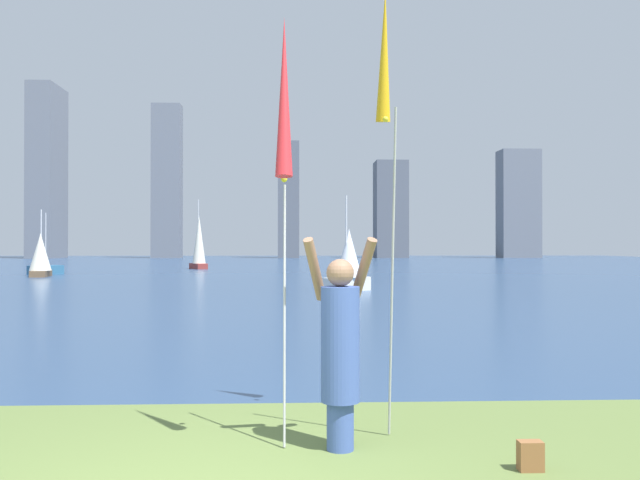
% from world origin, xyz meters
% --- Properties ---
extents(ground, '(120.00, 138.00, 0.12)m').
position_xyz_m(ground, '(0.00, 50.95, -0.06)').
color(ground, '#5B7038').
extents(person, '(0.74, 0.55, 2.03)m').
position_xyz_m(person, '(1.25, 1.40, 1.00)').
color(person, '#3F59A5').
rests_on(person, ground).
extents(kite_flag_left, '(0.16, 0.75, 4.09)m').
position_xyz_m(kite_flag_left, '(0.72, 1.23, 3.25)').
color(kite_flag_left, '#B2B2B7').
rests_on(kite_flag_left, ground).
extents(kite_flag_right, '(0.16, 0.99, 4.69)m').
position_xyz_m(kite_flag_right, '(1.79, 2.16, 3.87)').
color(kite_flag_right, '#B2B2B7').
rests_on(kite_flag_right, ground).
extents(bag, '(0.21, 0.13, 0.26)m').
position_xyz_m(bag, '(2.85, 0.74, 0.13)').
color(bag, brown).
rests_on(bag, ground).
extents(sailboat_1, '(1.53, 2.74, 4.18)m').
position_xyz_m(sailboat_1, '(-14.83, 36.97, 1.29)').
color(sailboat_1, brown).
rests_on(sailboat_1, ground).
extents(sailboat_2, '(2.17, 2.21, 4.13)m').
position_xyz_m(sailboat_2, '(-15.70, 40.20, 0.32)').
color(sailboat_2, '#2D6084').
rests_on(sailboat_2, ground).
extents(sailboat_3, '(2.21, 2.19, 4.06)m').
position_xyz_m(sailboat_3, '(3.17, 23.23, 1.22)').
color(sailboat_3, silver).
rests_on(sailboat_3, ground).
extents(sailboat_5, '(1.77, 2.32, 5.74)m').
position_xyz_m(sailboat_5, '(-6.93, 50.33, 2.10)').
color(sailboat_5, maroon).
rests_on(sailboat_5, ground).
extents(skyline_tower_0, '(3.73, 7.92, 26.15)m').
position_xyz_m(skyline_tower_0, '(-36.46, 97.41, 13.08)').
color(skyline_tower_0, slate).
rests_on(skyline_tower_0, ground).
extents(skyline_tower_1, '(4.37, 3.01, 23.56)m').
position_xyz_m(skyline_tower_1, '(-18.45, 97.76, 11.78)').
color(skyline_tower_1, slate).
rests_on(skyline_tower_1, ground).
extents(skyline_tower_2, '(3.24, 5.29, 17.88)m').
position_xyz_m(skyline_tower_2, '(0.22, 98.36, 8.94)').
color(skyline_tower_2, '#565B66').
rests_on(skyline_tower_2, ground).
extents(skyline_tower_3, '(4.91, 5.10, 15.00)m').
position_xyz_m(skyline_tower_3, '(16.10, 97.84, 7.50)').
color(skyline_tower_3, '#565B66').
rests_on(skyline_tower_3, ground).
extents(skyline_tower_4, '(6.01, 4.02, 16.78)m').
position_xyz_m(skyline_tower_4, '(36.07, 97.18, 8.39)').
color(skyline_tower_4, slate).
rests_on(skyline_tower_4, ground).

